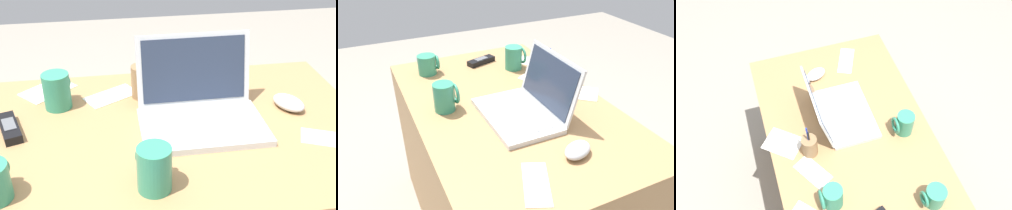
% 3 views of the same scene
% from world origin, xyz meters
% --- Properties ---
extents(laptop, '(0.33, 0.27, 0.22)m').
position_xyz_m(laptop, '(0.10, 0.02, 0.74)').
color(laptop, silver).
rests_on(laptop, desk).
extents(computer_mouse, '(0.10, 0.12, 0.04)m').
position_xyz_m(computer_mouse, '(0.37, 0.05, 0.72)').
color(computer_mouse, silver).
rests_on(computer_mouse, desk).
extents(coffee_mug_white, '(0.08, 0.09, 0.11)m').
position_xyz_m(coffee_mug_white, '(-0.29, 0.17, 0.75)').
color(coffee_mug_white, '#338C6B').
rests_on(coffee_mug_white, desk).
extents(coffee_mug_tall, '(0.08, 0.09, 0.11)m').
position_xyz_m(coffee_mug_tall, '(-0.06, -0.23, 0.75)').
color(coffee_mug_tall, '#338C6B').
rests_on(coffee_mug_tall, desk).
extents(cordless_phone, '(0.09, 0.15, 0.03)m').
position_xyz_m(cordless_phone, '(-0.41, 0.05, 0.71)').
color(cordless_phone, black).
rests_on(cordless_phone, desk).
extents(pen_holder, '(0.07, 0.07, 0.18)m').
position_xyz_m(pen_holder, '(-0.04, 0.19, 0.75)').
color(pen_holder, olive).
rests_on(pen_holder, desk).
extents(paper_note_near_laptop, '(0.18, 0.15, 0.00)m').
position_xyz_m(paper_note_near_laptop, '(-0.13, 0.21, 0.70)').
color(paper_note_near_laptop, white).
rests_on(paper_note_near_laptop, desk).
extents(paper_note_left, '(0.19, 0.13, 0.00)m').
position_xyz_m(paper_note_left, '(0.43, -0.12, 0.70)').
color(paper_note_left, white).
rests_on(paper_note_left, desk).
extents(paper_note_right, '(0.19, 0.19, 0.00)m').
position_xyz_m(paper_note_right, '(0.04, 0.29, 0.70)').
color(paper_note_right, white).
rests_on(paper_note_right, desk).
extents(paper_note_front, '(0.18, 0.18, 0.00)m').
position_xyz_m(paper_note_front, '(-0.33, 0.27, 0.70)').
color(paper_note_front, white).
rests_on(paper_note_front, desk).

